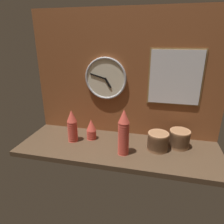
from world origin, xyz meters
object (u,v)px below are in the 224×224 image
(cup_stack_center_right, at_px, (124,132))
(bowl_stack_right, at_px, (158,141))
(cup_stack_left, at_px, (72,126))
(cup_stack_center_left, at_px, (91,129))
(wall_clock, at_px, (106,79))
(menu_board, at_px, (175,78))
(bowl_stack_far_right, at_px, (179,138))

(cup_stack_center_right, height_order, bowl_stack_right, cup_stack_center_right)
(cup_stack_center_right, xyz_separation_m, bowl_stack_right, (0.25, 0.12, -0.10))
(cup_stack_center_right, distance_m, bowl_stack_right, 0.30)
(cup_stack_left, height_order, cup_stack_center_right, cup_stack_center_right)
(cup_stack_center_left, bearing_deg, cup_stack_left, -154.60)
(bowl_stack_right, xyz_separation_m, wall_clock, (-0.47, 0.22, 0.42))
(menu_board, bearing_deg, bowl_stack_right, -112.56)
(bowl_stack_far_right, relative_size, bowl_stack_right, 1.00)
(cup_stack_center_left, bearing_deg, cup_stack_center_right, -29.06)
(bowl_stack_far_right, bearing_deg, menu_board, 116.75)
(cup_stack_center_left, relative_size, bowl_stack_right, 1.11)
(bowl_stack_far_right, height_order, wall_clock, wall_clock)
(cup_stack_left, height_order, bowl_stack_right, cup_stack_left)
(cup_stack_center_right, height_order, bowl_stack_far_right, cup_stack_center_right)
(bowl_stack_right, bearing_deg, menu_board, 67.44)
(cup_stack_center_right, distance_m, wall_clock, 0.51)
(cup_stack_center_right, xyz_separation_m, bowl_stack_far_right, (0.42, 0.20, -0.10))
(menu_board, bearing_deg, cup_stack_center_right, -135.00)
(wall_clock, bearing_deg, cup_stack_center_right, -56.53)
(cup_stack_center_right, bearing_deg, cup_stack_center_left, 150.94)
(cup_stack_left, relative_size, bowl_stack_right, 1.71)
(cup_stack_center_right, relative_size, bowl_stack_right, 2.19)
(wall_clock, bearing_deg, bowl_stack_right, -24.61)
(bowl_stack_far_right, xyz_separation_m, menu_board, (-0.07, 0.14, 0.45))
(cup_stack_center_left, xyz_separation_m, bowl_stack_far_right, (0.73, 0.03, -0.01))
(cup_stack_left, distance_m, cup_stack_center_right, 0.46)
(cup_stack_left, height_order, menu_board, menu_board)
(cup_stack_left, xyz_separation_m, cup_stack_center_right, (0.45, -0.11, 0.04))
(cup_stack_left, bearing_deg, menu_board, 16.73)
(cup_stack_center_left, xyz_separation_m, bowl_stack_right, (0.56, -0.05, -0.01))
(cup_stack_left, height_order, bowl_stack_far_right, cup_stack_left)
(wall_clock, relative_size, menu_board, 0.81)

